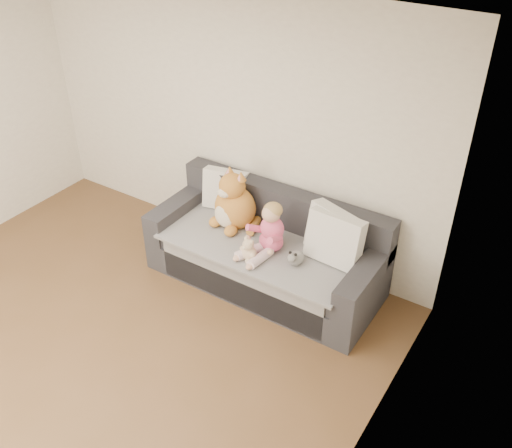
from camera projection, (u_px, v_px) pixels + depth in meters
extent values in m
plane|color=brown|center=(47.00, 387.00, 4.46)|extent=(5.00, 5.00, 0.00)
plane|color=beige|center=(226.00, 122.00, 5.47)|extent=(4.50, 0.00, 4.50)
plane|color=beige|center=(309.00, 408.00, 2.72)|extent=(0.00, 5.00, 5.00)
cube|color=#242428|center=(264.00, 269.00, 5.45)|extent=(2.20, 0.90, 0.30)
cube|color=#242428|center=(263.00, 251.00, 5.30)|extent=(1.90, 0.80, 0.15)
cube|color=#242428|center=(284.00, 208.00, 5.41)|extent=(2.20, 0.20, 0.40)
cube|color=#242428|center=(181.00, 212.00, 5.73)|extent=(0.20, 0.90, 0.30)
cube|color=#242428|center=(365.00, 281.00, 4.83)|extent=(0.20, 0.90, 0.30)
cube|color=#9B9B9E|center=(262.00, 245.00, 5.24)|extent=(1.85, 0.88, 0.02)
cube|color=#9B9B9E|center=(238.00, 288.00, 5.10)|extent=(1.70, 0.02, 0.41)
cube|color=white|center=(225.00, 189.00, 5.65)|extent=(0.47, 0.29, 0.42)
cube|color=white|center=(332.00, 233.00, 4.99)|extent=(0.53, 0.36, 0.46)
cube|color=white|center=(335.00, 239.00, 4.91)|extent=(0.51, 0.25, 0.47)
ellipsoid|color=#EE5479|center=(271.00, 241.00, 5.12)|extent=(0.23, 0.19, 0.19)
ellipsoid|color=#EE5479|center=(272.00, 228.00, 5.05)|extent=(0.22, 0.19, 0.24)
ellipsoid|color=#DBAA8C|center=(271.00, 214.00, 4.95)|extent=(0.16, 0.16, 0.16)
ellipsoid|color=tan|center=(273.00, 210.00, 4.94)|extent=(0.17, 0.17, 0.13)
cylinder|color=#EE5479|center=(257.00, 229.00, 5.08)|extent=(0.17, 0.22, 0.15)
cylinder|color=#EE5479|center=(275.00, 239.00, 4.95)|extent=(0.08, 0.23, 0.15)
ellipsoid|color=#DBAA8C|center=(248.00, 238.00, 5.09)|extent=(0.06, 0.06, 0.06)
ellipsoid|color=#DBAA8C|center=(270.00, 252.00, 4.92)|extent=(0.06, 0.06, 0.06)
cylinder|color=#E5B2C6|center=(250.00, 251.00, 5.07)|extent=(0.19, 0.30, 0.10)
cylinder|color=#E5B2C6|center=(260.00, 258.00, 4.99)|extent=(0.12, 0.30, 0.10)
ellipsoid|color=#DBAA8C|center=(237.00, 258.00, 5.00)|extent=(0.06, 0.09, 0.05)
ellipsoid|color=#DBAA8C|center=(250.00, 266.00, 4.90)|extent=(0.06, 0.09, 0.05)
ellipsoid|color=#C0822A|center=(235.00, 208.00, 5.40)|extent=(0.41, 0.35, 0.43)
ellipsoid|color=beige|center=(224.00, 216.00, 5.34)|extent=(0.21, 0.10, 0.24)
ellipsoid|color=#C0822A|center=(232.00, 186.00, 5.24)|extent=(0.25, 0.25, 0.25)
ellipsoid|color=beige|center=(223.00, 193.00, 5.20)|extent=(0.12, 0.08, 0.09)
cone|color=#C0822A|center=(230.00, 170.00, 5.25)|extent=(0.12, 0.12, 0.09)
cone|color=pink|center=(228.00, 171.00, 5.24)|extent=(0.07, 0.07, 0.05)
cone|color=#C0822A|center=(241.00, 176.00, 5.16)|extent=(0.12, 0.12, 0.09)
cone|color=pink|center=(240.00, 177.00, 5.15)|extent=(0.07, 0.07, 0.05)
ellipsoid|color=#C0822A|center=(215.00, 222.00, 5.45)|extent=(0.12, 0.14, 0.10)
ellipsoid|color=#C0822A|center=(231.00, 231.00, 5.32)|extent=(0.12, 0.14, 0.10)
cylinder|color=#C0822A|center=(254.00, 226.00, 5.40)|extent=(0.15, 0.29, 0.10)
ellipsoid|color=#CFAA8F|center=(249.00, 253.00, 5.00)|extent=(0.14, 0.12, 0.14)
ellipsoid|color=#CFAA8F|center=(248.00, 245.00, 4.95)|extent=(0.10, 0.10, 0.10)
ellipsoid|color=#CFAA8F|center=(246.00, 238.00, 4.95)|extent=(0.04, 0.04, 0.04)
ellipsoid|color=#CFAA8F|center=(252.00, 242.00, 4.90)|extent=(0.04, 0.04, 0.04)
ellipsoid|color=beige|center=(245.00, 247.00, 4.93)|extent=(0.04, 0.04, 0.04)
ellipsoid|color=#CFAA8F|center=(243.00, 249.00, 5.02)|extent=(0.05, 0.05, 0.05)
ellipsoid|color=#CFAA8F|center=(252.00, 255.00, 4.94)|extent=(0.05, 0.05, 0.05)
ellipsoid|color=#CFAA8F|center=(242.00, 257.00, 5.03)|extent=(0.06, 0.06, 0.06)
ellipsoid|color=#CFAA8F|center=(248.00, 261.00, 4.98)|extent=(0.06, 0.06, 0.06)
ellipsoid|color=white|center=(296.00, 258.00, 4.96)|extent=(0.13, 0.17, 0.12)
ellipsoid|color=white|center=(292.00, 258.00, 4.87)|extent=(0.08, 0.08, 0.08)
ellipsoid|color=black|center=(290.00, 253.00, 4.87)|extent=(0.03, 0.03, 0.03)
ellipsoid|color=black|center=(296.00, 255.00, 4.85)|extent=(0.03, 0.03, 0.03)
cylinder|color=purple|center=(250.00, 251.00, 5.06)|extent=(0.08, 0.08, 0.08)
cone|color=green|center=(250.00, 246.00, 5.03)|extent=(0.07, 0.07, 0.03)
cylinder|color=green|center=(247.00, 248.00, 5.09)|extent=(0.02, 0.02, 0.06)
cylinder|color=green|center=(254.00, 253.00, 5.03)|extent=(0.02, 0.02, 0.06)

